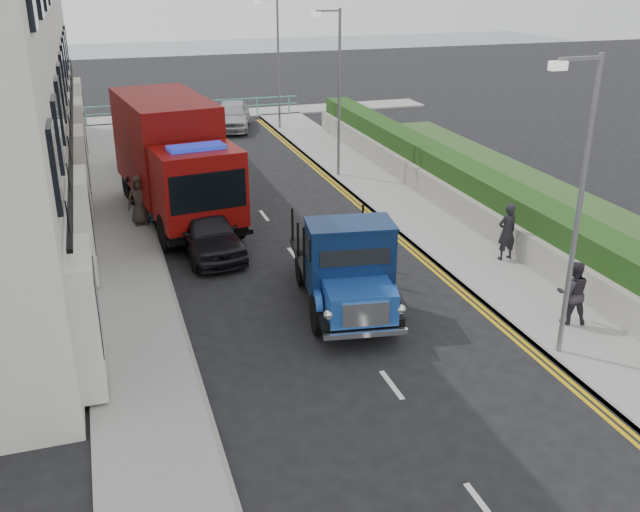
{
  "coord_description": "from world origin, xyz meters",
  "views": [
    {
      "loc": [
        -5.64,
        -14.38,
        8.68
      ],
      "look_at": [
        -0.26,
        2.41,
        1.4
      ],
      "focal_mm": 40.0,
      "sensor_mm": 36.0,
      "label": 1
    }
  ],
  "objects": [
    {
      "name": "pedestrian_west_near",
      "position": [
        -4.4,
        12.41,
        0.91
      ],
      "size": [
        1.0,
        0.72,
        1.58
      ],
      "primitive_type": "imported",
      "rotation": [
        0.0,
        0.0,
        3.55
      ],
      "color": "black",
      "rests_on": "pavement_west"
    },
    {
      "name": "promenade",
      "position": [
        0.0,
        29.0,
        0.06
      ],
      "size": [
        30.0,
        2.5,
        0.12
      ],
      "primitive_type": "cube",
      "color": "gray",
      "rests_on": "ground"
    },
    {
      "name": "ground",
      "position": [
        0.0,
        0.0,
        0.0
      ],
      "size": [
        120.0,
        120.0,
        0.0
      ],
      "primitive_type": "plane",
      "color": "black",
      "rests_on": "ground"
    },
    {
      "name": "lamp_far",
      "position": [
        4.18,
        24.0,
        4.0
      ],
      "size": [
        1.23,
        0.18,
        7.0
      ],
      "color": "slate",
      "rests_on": "ground"
    },
    {
      "name": "seafront_car_right",
      "position": [
        1.82,
        24.97,
        0.78
      ],
      "size": [
        2.97,
        4.91,
        1.56
      ],
      "primitive_type": "imported",
      "rotation": [
        0.0,
        0.0,
        -0.26
      ],
      "color": "#B9B9BE",
      "rests_on": "ground"
    },
    {
      "name": "parked_car_rear",
      "position": [
        -3.56,
        17.42,
        0.62
      ],
      "size": [
        2.3,
        4.44,
        1.23
      ],
      "primitive_type": "imported",
      "rotation": [
        0.0,
        0.0,
        0.14
      ],
      "color": "#A6A7AB",
      "rests_on": "ground"
    },
    {
      "name": "lamp_mid",
      "position": [
        4.18,
        14.0,
        4.0
      ],
      "size": [
        1.23,
        0.18,
        7.0
      ],
      "color": "slate",
      "rests_on": "ground"
    },
    {
      "name": "pavement_west",
      "position": [
        -5.2,
        9.0,
        0.06
      ],
      "size": [
        2.4,
        38.0,
        0.12
      ],
      "primitive_type": "cube",
      "color": "gray",
      "rests_on": "ground"
    },
    {
      "name": "garden_east",
      "position": [
        7.21,
        9.0,
        0.9
      ],
      "size": [
        1.45,
        28.0,
        1.75
      ],
      "color": "#B2AD9E",
      "rests_on": "ground"
    },
    {
      "name": "parked_car_front",
      "position": [
        -2.6,
        7.0,
        0.73
      ],
      "size": [
        2.16,
        4.46,
        1.47
      ],
      "primitive_type": "imported",
      "rotation": [
        0.0,
        0.0,
        0.1
      ],
      "color": "black",
      "rests_on": "ground"
    },
    {
      "name": "sea_plane",
      "position": [
        0.0,
        60.0,
        0.0
      ],
      "size": [
        120.0,
        120.0,
        0.0
      ],
      "primitive_type": "plane",
      "color": "slate",
      "rests_on": "ground"
    },
    {
      "name": "pedestrian_west_far",
      "position": [
        -4.4,
        10.13,
        1.01
      ],
      "size": [
        0.87,
        0.57,
        1.77
      ],
      "primitive_type": "imported",
      "rotation": [
        0.0,
        0.0,
        0.01
      ],
      "color": "#3D312B",
      "rests_on": "pavement_west"
    },
    {
      "name": "seafront_railing",
      "position": [
        0.0,
        28.2,
        0.58
      ],
      "size": [
        13.0,
        0.08,
        1.11
      ],
      "color": "#59B2A5",
      "rests_on": "ground"
    },
    {
      "name": "pavement_east",
      "position": [
        5.3,
        9.0,
        0.06
      ],
      "size": [
        2.6,
        38.0,
        0.12
      ],
      "primitive_type": "cube",
      "color": "gray",
      "rests_on": "ground"
    },
    {
      "name": "parked_car_mid",
      "position": [
        -3.6,
        12.0,
        0.62
      ],
      "size": [
        1.45,
        3.83,
        1.25
      ],
      "primitive_type": "imported",
      "rotation": [
        0.0,
        0.0,
        0.03
      ],
      "color": "#5BA7C3",
      "rests_on": "ground"
    },
    {
      "name": "pedestrian_east_far",
      "position": [
        5.41,
        -0.84,
        0.96
      ],
      "size": [
        0.98,
        0.86,
        1.68
      ],
      "primitive_type": "imported",
      "rotation": [
        0.0,
        0.0,
        2.82
      ],
      "color": "#302933",
      "rests_on": "pavement_east"
    },
    {
      "name": "red_lorry",
      "position": [
        -3.05,
        11.01,
        2.25
      ],
      "size": [
        3.76,
        8.36,
        4.23
      ],
      "rotation": [
        0.0,
        0.0,
        0.13
      ],
      "color": "black",
      "rests_on": "ground"
    },
    {
      "name": "seafront_car_left",
      "position": [
        -2.46,
        27.0,
        0.69
      ],
      "size": [
        2.67,
        5.11,
        1.37
      ],
      "primitive_type": "imported",
      "rotation": [
        0.0,
        0.0,
        3.22
      ],
      "color": "black",
      "rests_on": "ground"
    },
    {
      "name": "pedestrian_east_near",
      "position": [
        6.1,
        3.39,
        1.02
      ],
      "size": [
        0.7,
        0.5,
        1.81
      ],
      "primitive_type": "imported",
      "rotation": [
        0.0,
        0.0,
        3.26
      ],
      "color": "black",
      "rests_on": "pavement_east"
    },
    {
      "name": "lamp_near",
      "position": [
        4.18,
        -2.0,
        4.0
      ],
      "size": [
        1.23,
        0.18,
        7.0
      ],
      "color": "slate",
      "rests_on": "ground"
    },
    {
      "name": "bedford_lorry",
      "position": [
        0.24,
        1.57,
        1.19
      ],
      "size": [
        2.92,
        5.71,
        2.59
      ],
      "rotation": [
        0.0,
        0.0,
        -0.15
      ],
      "color": "black",
      "rests_on": "ground"
    }
  ]
}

